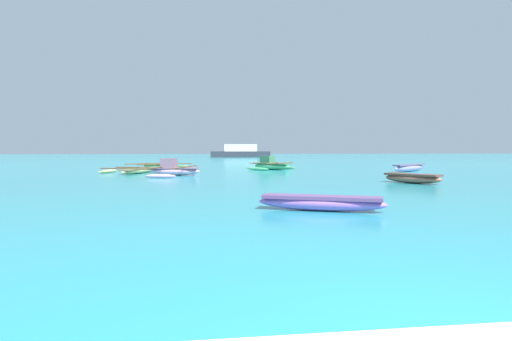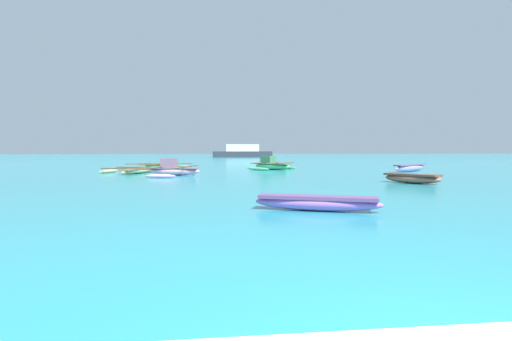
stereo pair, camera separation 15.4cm
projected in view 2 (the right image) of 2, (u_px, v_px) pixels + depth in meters
name	position (u px, v px, depth m)	size (l,w,h in m)	color
moored_boat_0	(174.00, 170.00, 21.55)	(2.84, 4.67, 0.92)	#E4A0C9
moored_boat_1	(412.00, 178.00, 16.43)	(1.98, 2.40, 0.39)	#9D5D48
moored_boat_2	(317.00, 202.00, 9.09)	(2.90, 1.58, 0.34)	#AD68CB
moored_boat_3	(160.00, 166.00, 28.61)	(5.00, 4.56, 0.41)	#71BA61
moored_boat_4	(139.00, 171.00, 23.28)	(4.55, 3.52, 0.35)	tan
moored_boat_5	(410.00, 167.00, 25.16)	(3.55, 3.00, 0.47)	#A08DC8
moored_boat_6	(272.00, 165.00, 27.65)	(3.60, 3.44, 0.94)	#5DC880
distant_ferry	(242.00, 152.00, 70.31)	(10.39, 2.29, 2.29)	#2D333D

